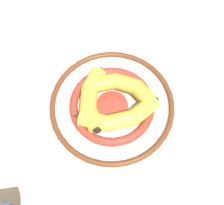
# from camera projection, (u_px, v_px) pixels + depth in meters

# --- Properties ---
(ground_plane) EXTENTS (2.80, 2.80, 0.00)m
(ground_plane) POSITION_uv_depth(u_px,v_px,m) (98.00, 115.00, 0.78)
(ground_plane) COLOR beige
(decorative_bowl) EXTENTS (0.31, 0.31, 0.04)m
(decorative_bowl) POSITION_uv_depth(u_px,v_px,m) (112.00, 106.00, 0.77)
(decorative_bowl) COLOR white
(decorative_bowl) RESTS_ON ground_plane
(banana_a) EXTENTS (0.10, 0.16, 0.04)m
(banana_a) POSITION_uv_depth(u_px,v_px,m) (126.00, 87.00, 0.75)
(banana_a) COLOR gold
(banana_a) RESTS_ON decorative_bowl
(banana_b) EXTENTS (0.15, 0.13, 0.04)m
(banana_b) POSITION_uv_depth(u_px,v_px,m) (92.00, 98.00, 0.74)
(banana_b) COLOR yellow
(banana_b) RESTS_ON decorative_bowl
(banana_c) EXTENTS (0.18, 0.14, 0.04)m
(banana_c) POSITION_uv_depth(u_px,v_px,m) (118.00, 117.00, 0.72)
(banana_c) COLOR yellow
(banana_c) RESTS_ON decorative_bowl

